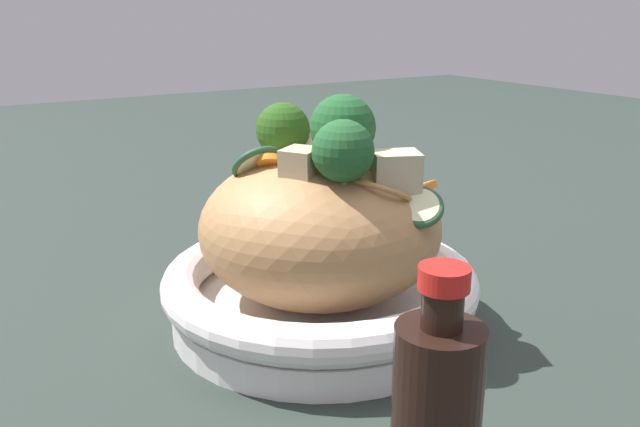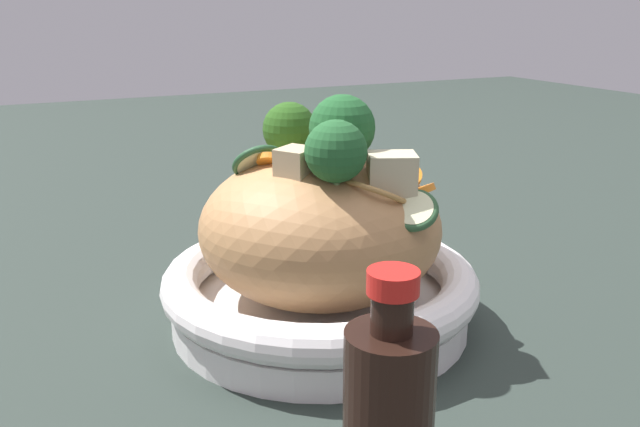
# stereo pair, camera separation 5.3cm
# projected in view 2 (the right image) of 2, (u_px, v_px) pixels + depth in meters

# --- Properties ---
(ground_plane) EXTENTS (3.00, 3.00, 0.00)m
(ground_plane) POSITION_uv_depth(u_px,v_px,m) (320.00, 322.00, 0.56)
(ground_plane) COLOR #27312C
(serving_bowl) EXTENTS (0.26, 0.26, 0.05)m
(serving_bowl) POSITION_uv_depth(u_px,v_px,m) (320.00, 292.00, 0.55)
(serving_bowl) COLOR white
(serving_bowl) RESTS_ON ground_plane
(noodle_heap) EXTENTS (0.19, 0.19, 0.13)m
(noodle_heap) POSITION_uv_depth(u_px,v_px,m) (320.00, 227.00, 0.54)
(noodle_heap) COLOR #B07E4E
(noodle_heap) RESTS_ON serving_bowl
(broccoli_florets) EXTENTS (0.08, 0.16, 0.07)m
(broccoli_florets) POSITION_uv_depth(u_px,v_px,m) (324.00, 135.00, 0.52)
(broccoli_florets) COLOR #9EBB72
(broccoli_florets) RESTS_ON serving_bowl
(carrot_coins) EXTENTS (0.13, 0.10, 0.04)m
(carrot_coins) POSITION_uv_depth(u_px,v_px,m) (375.00, 179.00, 0.51)
(carrot_coins) COLOR orange
(carrot_coins) RESTS_ON serving_bowl
(zucchini_slices) EXTENTS (0.12, 0.17, 0.06)m
(zucchini_slices) POSITION_uv_depth(u_px,v_px,m) (320.00, 169.00, 0.53)
(zucchini_slices) COLOR beige
(zucchini_slices) RESTS_ON serving_bowl
(chicken_chunks) EXTENTS (0.10, 0.07, 0.04)m
(chicken_chunks) POSITION_uv_depth(u_px,v_px,m) (361.00, 172.00, 0.49)
(chicken_chunks) COLOR beige
(chicken_chunks) RESTS_ON serving_bowl
(soy_sauce_bottle) EXTENTS (0.04, 0.04, 0.14)m
(soy_sauce_bottle) POSITION_uv_depth(u_px,v_px,m) (388.00, 426.00, 0.33)
(soy_sauce_bottle) COLOR black
(soy_sauce_bottle) RESTS_ON ground_plane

